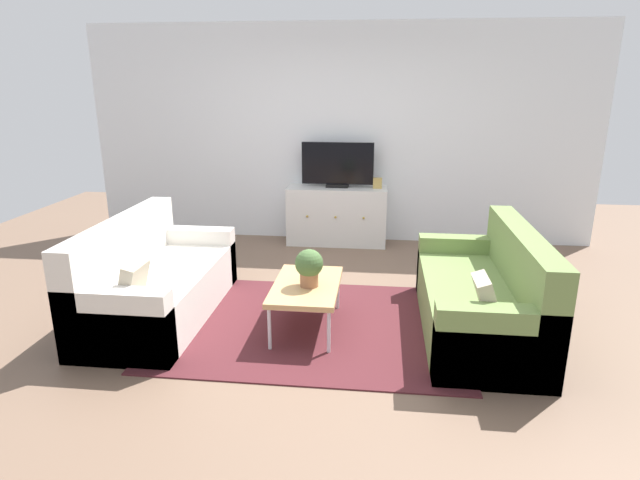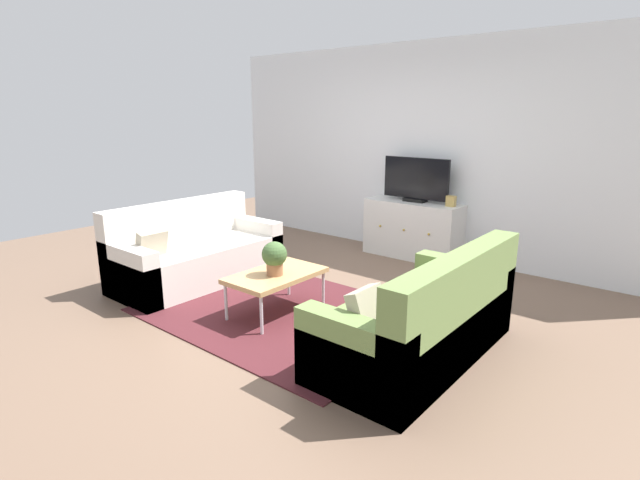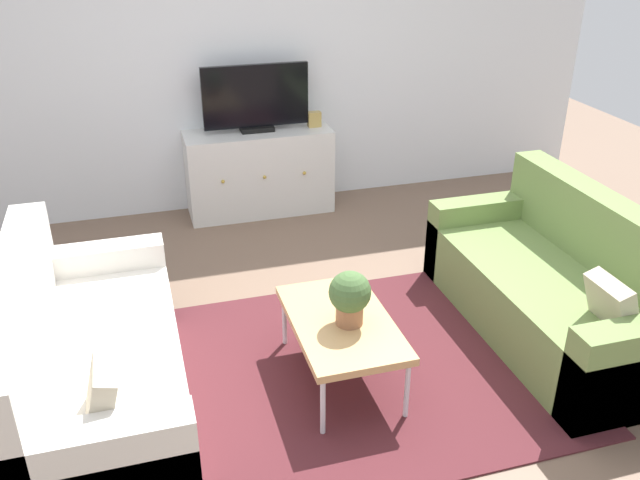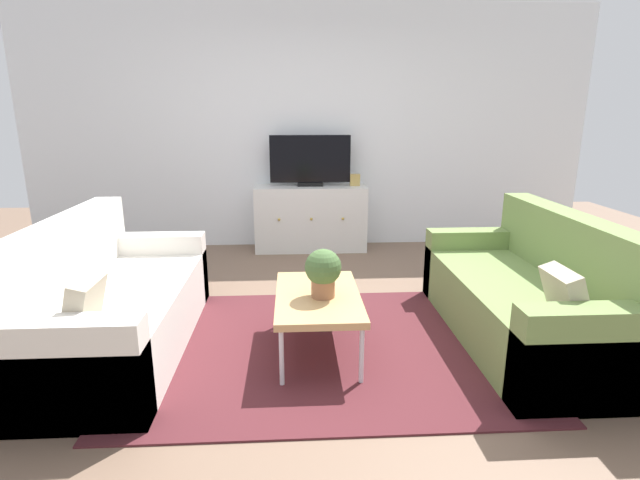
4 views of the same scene
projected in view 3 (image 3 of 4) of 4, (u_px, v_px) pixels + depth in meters
ground_plane at (338, 357)px, 4.07m from camera, size 10.00×10.00×0.00m
wall_back at (248, 51)px, 5.65m from camera, size 6.40×0.12×2.70m
area_rug at (345, 370)px, 3.94m from camera, size 2.50×1.90×0.01m
couch_left_side at (81, 369)px, 3.49m from camera, size 0.85×1.83×0.87m
couch_right_side at (562, 290)px, 4.21m from camera, size 0.85×1.83×0.87m
coffee_table at (341, 324)px, 3.72m from camera, size 0.54×0.90×0.40m
potted_plant at (350, 296)px, 3.60m from camera, size 0.23×0.23×0.31m
tv_console at (259, 172)px, 5.85m from camera, size 1.25×0.47×0.73m
flat_screen_tv at (255, 99)px, 5.58m from camera, size 0.89×0.16×0.56m
mantel_clock at (314, 119)px, 5.79m from camera, size 0.11×0.07×0.13m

